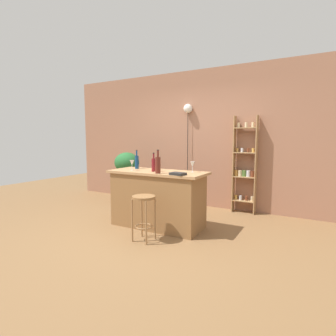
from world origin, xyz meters
name	(u,v)px	position (x,y,z in m)	size (l,w,h in m)	color
ground	(148,232)	(0.00, 0.00, 0.00)	(12.00, 12.00, 0.00)	brown
back_wall	(198,139)	(0.00, 1.95, 1.40)	(6.40, 0.10, 2.80)	#9E6B51
kitchen_counter	(158,199)	(0.00, 0.30, 0.45)	(1.56, 0.64, 0.90)	olive
bar_stool	(144,208)	(0.15, -0.31, 0.47)	(0.32, 0.32, 0.63)	#997047
spice_shelf	(245,166)	(1.01, 1.79, 0.90)	(0.43, 0.17, 1.83)	#A87F51
plant_stool	(127,197)	(-1.26, 1.14, 0.19)	(0.32, 0.32, 0.38)	#2D2823
potted_plant	(127,166)	(-1.26, 1.14, 0.85)	(0.53, 0.48, 0.75)	#935B3D
bottle_sauce_amber	(154,164)	(-0.03, 0.23, 1.01)	(0.07, 0.07, 0.29)	maroon
bottle_olive_oil	(158,164)	(0.15, 0.07, 1.03)	(0.08, 0.08, 0.35)	#5B2319
bottle_wine_red	(137,162)	(-0.48, 0.42, 1.02)	(0.07, 0.07, 0.32)	navy
wine_glass_left	(193,165)	(0.53, 0.45, 1.02)	(0.07, 0.07, 0.16)	silver
wine_glass_center	(132,163)	(-0.42, 0.19, 1.02)	(0.07, 0.07, 0.16)	silver
wine_glass_right	(154,163)	(-0.14, 0.42, 1.02)	(0.07, 0.07, 0.16)	silver
cookbook	(178,174)	(0.48, 0.06, 0.92)	(0.21, 0.15, 0.04)	black
pendant_globe_light	(188,111)	(-0.19, 1.84, 1.98)	(0.19, 0.19, 2.12)	black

